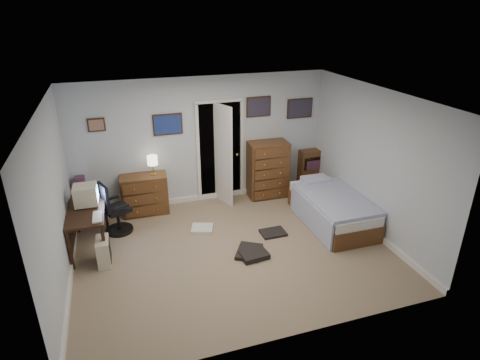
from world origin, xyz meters
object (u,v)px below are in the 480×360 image
computer_desk (82,219)px  low_dresser (145,194)px  office_chair (114,214)px  tall_dresser (268,169)px  bed (331,208)px

computer_desk → low_dresser: (1.08, 0.95, -0.16)m
computer_desk → office_chair: bearing=36.8°
tall_dresser → bed: 1.61m
low_dresser → tall_dresser: tall_dresser is taller
computer_desk → office_chair: size_ratio=1.28×
computer_desk → office_chair: (0.50, 0.35, -0.17)m
computer_desk → office_chair: 0.63m
computer_desk → bed: bearing=-5.0°
office_chair → low_dresser: office_chair is taller
bed → low_dresser: bearing=156.2°
computer_desk → low_dresser: size_ratio=1.44×
computer_desk → bed: 4.31m
computer_desk → low_dresser: 1.44m
tall_dresser → bed: bearing=-60.9°
low_dresser → office_chair: bearing=-130.2°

